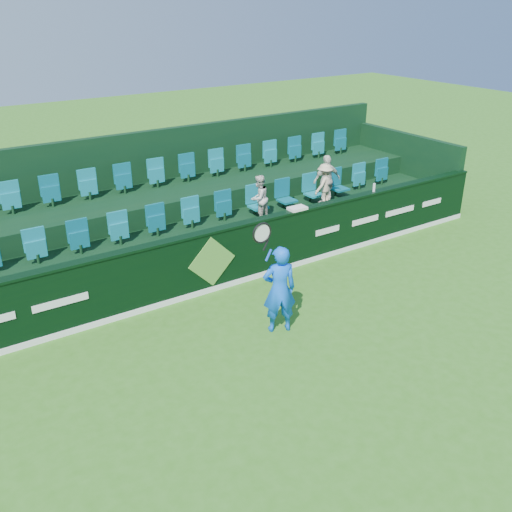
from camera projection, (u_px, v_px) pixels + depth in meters
ground at (334, 388)px, 9.07m from camera, size 60.00×60.00×0.00m
sponsor_hoarding at (209, 261)px, 11.82m from camera, size 16.00×0.25×1.35m
stand_tier_front at (186, 255)px, 12.77m from camera, size 16.00×2.00×0.80m
stand_tier_back at (150, 219)px, 14.10m from camera, size 16.00×1.80×1.30m
stand_rear at (141, 193)px, 14.20m from camera, size 16.00×4.10×2.60m
seat_row_front at (176, 220)px, 12.78m from camera, size 13.50×0.50×0.60m
seat_row_back at (142, 179)px, 13.94m from camera, size 13.50×0.50×0.60m
tennis_player at (279, 289)px, 10.30m from camera, size 1.07×0.60×2.34m
spectator_left at (259, 198)px, 13.39m from camera, size 0.65×0.58×1.11m
spectator_middle at (327, 180)px, 14.40m from camera, size 0.79×0.41×1.29m
spectator_right at (325, 185)px, 14.41m from camera, size 0.78×0.57×1.09m
towel at (297, 208)px, 12.67m from camera, size 0.41×0.27×0.06m
drinks_bottle at (374, 187)px, 13.82m from camera, size 0.07×0.07×0.20m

